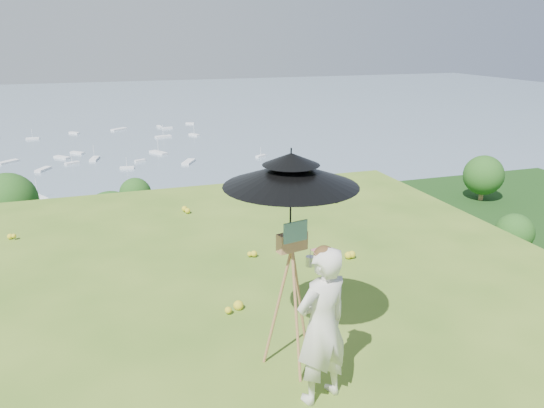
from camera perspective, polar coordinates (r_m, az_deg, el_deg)
name	(u,v)px	position (r m, az deg, el deg)	size (l,w,h in m)	color
ground	(127,365)	(6.37, -15.30, -16.33)	(14.00, 14.00, 0.00)	#487020
shoreline_tier	(114,293)	(89.50, -16.65, -9.19)	(170.00, 28.00, 8.00)	gray
bay_water	(96,123)	(248.16, -18.38, 8.22)	(700.00, 700.00, 0.00)	slate
slope_trees	(113,278)	(44.36, -16.75, -7.66)	(110.00, 50.00, 6.00)	#1C5118
harbor_town	(110,256)	(86.83, -17.02, -5.36)	(110.00, 22.00, 5.00)	silver
moored_boats	(56,165)	(170.87, -22.18, 3.92)	(140.00, 140.00, 0.70)	white
wildflowers	(125,348)	(6.54, -15.50, -14.70)	(10.00, 10.50, 0.12)	yellow
painter	(322,326)	(5.27, 5.39, -12.89)	(0.60, 0.39, 1.65)	beige
field_easel	(291,296)	(5.71, 2.10, -9.84)	(0.65, 0.65, 1.71)	#9C6A41
sun_umbrella	(291,199)	(5.32, 2.02, 0.56)	(1.37, 1.37, 1.04)	black
painter_cap	(324,251)	(4.92, 5.65, -5.08)	(0.20, 0.23, 0.10)	#CB6F76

